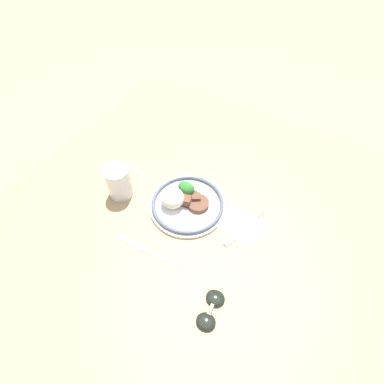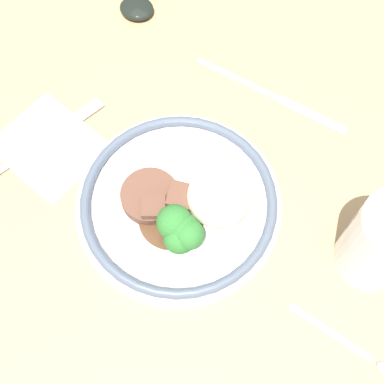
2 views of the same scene
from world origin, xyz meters
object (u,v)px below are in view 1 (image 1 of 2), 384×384
plate (186,201)px  fork (241,231)px  knife (146,251)px  spoon (126,167)px  sunglasses (211,309)px  juice_glass (119,183)px

plate → fork: plate is taller
knife → spoon: spoon is taller
plate → knife: bearing=88.2°
fork → spoon: 0.46m
fork → knife: (0.20, 0.20, -0.00)m
fork → sunglasses: 0.25m
knife → sunglasses: (-0.24, 0.04, 0.01)m
plate → knife: size_ratio=1.11×
fork → spoon: bearing=-78.0°
juice_glass → spoon: (0.07, -0.10, -0.05)m
plate → sunglasses: size_ratio=2.17×
plate → juice_glass: bearing=19.6°
knife → sunglasses: size_ratio=1.95×
juice_glass → knife: size_ratio=0.51×
spoon → sunglasses: sunglasses is taller
fork → spoon: same height
plate → juice_glass: juice_glass is taller
knife → plate: bearing=-95.6°
plate → fork: (-0.19, -0.01, -0.02)m
spoon → sunglasses: 0.57m
knife → spoon: bearing=-44.1°
plate → knife: (0.01, 0.20, -0.02)m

